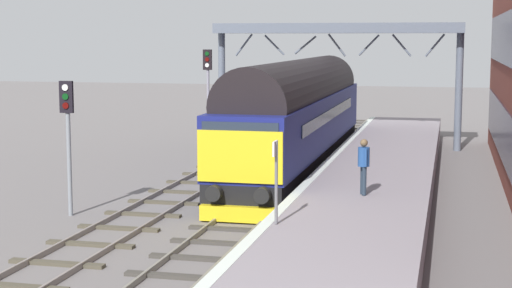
{
  "coord_description": "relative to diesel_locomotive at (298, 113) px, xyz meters",
  "views": [
    {
      "loc": [
        6.1,
        -25.64,
        5.56
      ],
      "look_at": [
        0.2,
        -0.9,
        2.26
      ],
      "focal_mm": 57.34,
      "sensor_mm": 36.0,
      "label": 1
    }
  ],
  "objects": [
    {
      "name": "station_platform",
      "position": [
        3.6,
        -7.36,
        -1.99
      ],
      "size": [
        4.0,
        44.0,
        1.01
      ],
      "color": "gray",
      "rests_on": "ground"
    },
    {
      "name": "platform_number_sign",
      "position": [
        2.0,
        -13.71,
        -0.12
      ],
      "size": [
        0.1,
        0.44,
        2.06
      ],
      "color": "slate",
      "rests_on": "station_platform"
    },
    {
      "name": "signal_post_far",
      "position": [
        -5.45,
        5.29,
        0.7
      ],
      "size": [
        0.44,
        0.22,
        5.01
      ],
      "color": "gray",
      "rests_on": "ground"
    },
    {
      "name": "ground_plane",
      "position": [
        -0.0,
        -7.36,
        -2.49
      ],
      "size": [
        140.0,
        140.0,
        0.0
      ],
      "primitive_type": "plane",
      "color": "slate",
      "rests_on": "ground"
    },
    {
      "name": "signal_post_mid",
      "position": [
        -5.45,
        -9.81,
        0.26
      ],
      "size": [
        0.44,
        0.22,
        4.25
      ],
      "color": "gray",
      "rests_on": "ground"
    },
    {
      "name": "diesel_locomotive",
      "position": [
        0.0,
        0.0,
        0.0
      ],
      "size": [
        2.74,
        19.47,
        4.68
      ],
      "color": "black",
      "rests_on": "ground"
    },
    {
      "name": "overhead_footbridge",
      "position": [
        0.44,
        8.4,
        3.23
      ],
      "size": [
        12.53,
        2.0,
        6.31
      ],
      "color": "slate",
      "rests_on": "ground"
    },
    {
      "name": "waiting_passenger",
      "position": [
        3.7,
        -9.4,
        -0.5
      ],
      "size": [
        0.44,
        0.48,
        1.64
      ],
      "rotation": [
        0.0,
        0.0,
        1.93
      ],
      "color": "#253241",
      "rests_on": "station_platform"
    },
    {
      "name": "track_adjacent_west",
      "position": [
        -3.23,
        -7.36,
        -2.43
      ],
      "size": [
        2.5,
        60.0,
        0.15
      ],
      "color": "gray",
      "rests_on": "ground"
    },
    {
      "name": "track_main",
      "position": [
        -0.0,
        -7.36,
        -2.43
      ],
      "size": [
        2.5,
        60.0,
        0.15
      ],
      "color": "gray",
      "rests_on": "ground"
    }
  ]
}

